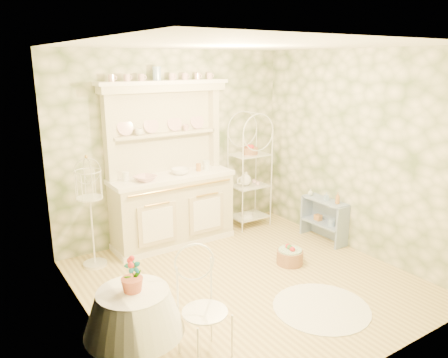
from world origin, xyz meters
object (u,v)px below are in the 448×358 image
cafe_chair (205,312)px  floor_basket (290,255)px  bakers_rack (250,174)px  side_shelf (324,221)px  birdcage_stand (91,209)px  kitchen_dresser (171,165)px  round_table (135,326)px

cafe_chair → floor_basket: 2.13m
bakers_rack → side_shelf: bakers_rack is taller
birdcage_stand → cafe_chair: bearing=-83.7°
kitchen_dresser → side_shelf: (1.88, -1.12, -0.85)m
round_table → floor_basket: size_ratio=2.15×
cafe_chair → floor_basket: cafe_chair is taller
bakers_rack → birdcage_stand: 2.51m
cafe_chair → birdcage_stand: birdcage_stand is taller
kitchen_dresser → side_shelf: bearing=-30.8°
bakers_rack → round_table: bearing=-142.0°
floor_basket → kitchen_dresser: bearing=122.8°
bakers_rack → side_shelf: size_ratio=2.47×
round_table → floor_basket: bearing=17.4°
birdcage_stand → floor_basket: (2.12, -1.34, -0.65)m
cafe_chair → birdcage_stand: size_ratio=0.59×
round_table → bakers_rack: bearing=37.7°
kitchen_dresser → birdcage_stand: kitchen_dresser is taller
cafe_chair → birdcage_stand: 2.36m
round_table → birdcage_stand: (0.29, 2.10, 0.39)m
round_table → cafe_chair: 0.60m
bakers_rack → floor_basket: size_ratio=4.71×
side_shelf → cafe_chair: bearing=-152.3°
cafe_chair → kitchen_dresser: bearing=89.4°
kitchen_dresser → side_shelf: kitchen_dresser is taller
kitchen_dresser → bakers_rack: (1.32, -0.04, -0.31)m
bakers_rack → round_table: size_ratio=2.19×
birdcage_stand → kitchen_dresser: bearing=5.4°
bakers_rack → side_shelf: (0.55, -1.08, -0.55)m
side_shelf → cafe_chair: 3.10m
kitchen_dresser → bakers_rack: size_ratio=1.36×
round_table → cafe_chair: bearing=-22.4°
side_shelf → floor_basket: 1.01m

